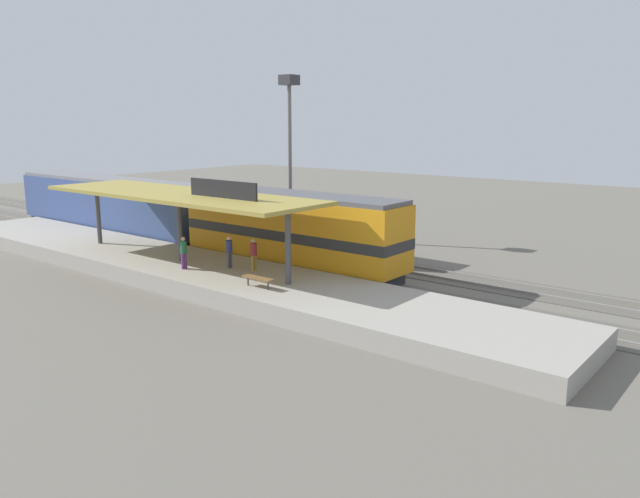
{
  "coord_description": "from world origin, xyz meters",
  "views": [
    {
      "loc": [
        -26.08,
        -27.12,
        8.6
      ],
      "look_at": [
        -1.38,
        -7.36,
        2.0
      ],
      "focal_mm": 34.81,
      "sensor_mm": 36.0,
      "label": 1
    }
  ],
  "objects_px": {
    "person_walking": "(254,253)",
    "locomotive": "(291,231)",
    "platform_bench": "(258,278)",
    "freight_car": "(299,222)",
    "person_waiting": "(229,250)",
    "passenger_carriage_single": "(110,206)",
    "light_mast": "(290,123)",
    "person_boarding": "(184,251)"
  },
  "relations": [
    {
      "from": "person_walking",
      "to": "locomotive",
      "type": "bearing_deg",
      "value": 10.62
    },
    {
      "from": "platform_bench",
      "to": "locomotive",
      "type": "height_order",
      "value": "locomotive"
    },
    {
      "from": "locomotive",
      "to": "freight_car",
      "type": "distance_m",
      "value": 5.71
    },
    {
      "from": "locomotive",
      "to": "person_waiting",
      "type": "distance_m",
      "value": 4.2
    },
    {
      "from": "passenger_carriage_single",
      "to": "person_waiting",
      "type": "relative_size",
      "value": 11.7
    },
    {
      "from": "passenger_carriage_single",
      "to": "light_mast",
      "type": "distance_m",
      "value": 14.85
    },
    {
      "from": "freight_car",
      "to": "light_mast",
      "type": "relative_size",
      "value": 1.03
    },
    {
      "from": "locomotive",
      "to": "person_walking",
      "type": "distance_m",
      "value": 3.87
    },
    {
      "from": "platform_bench",
      "to": "person_boarding",
      "type": "relative_size",
      "value": 0.99
    },
    {
      "from": "platform_bench",
      "to": "locomotive",
      "type": "distance_m",
      "value": 6.87
    },
    {
      "from": "passenger_carriage_single",
      "to": "light_mast",
      "type": "height_order",
      "value": "light_mast"
    },
    {
      "from": "locomotive",
      "to": "passenger_carriage_single",
      "type": "bearing_deg",
      "value": 90.0
    },
    {
      "from": "passenger_carriage_single",
      "to": "light_mast",
      "type": "relative_size",
      "value": 1.71
    },
    {
      "from": "platform_bench",
      "to": "freight_car",
      "type": "distance_m",
      "value": 12.46
    },
    {
      "from": "person_waiting",
      "to": "person_walking",
      "type": "xyz_separation_m",
      "value": [
        0.32,
        -1.49,
        0.0
      ]
    },
    {
      "from": "platform_bench",
      "to": "locomotive",
      "type": "relative_size",
      "value": 0.12
    },
    {
      "from": "freight_car",
      "to": "person_walking",
      "type": "relative_size",
      "value": 7.02
    },
    {
      "from": "person_waiting",
      "to": "freight_car",
      "type": "bearing_deg",
      "value": 16.49
    },
    {
      "from": "platform_bench",
      "to": "person_waiting",
      "type": "bearing_deg",
      "value": 64.16
    },
    {
      "from": "person_walking",
      "to": "person_waiting",
      "type": "bearing_deg",
      "value": 102.12
    },
    {
      "from": "person_boarding",
      "to": "platform_bench",
      "type": "bearing_deg",
      "value": -92.89
    },
    {
      "from": "passenger_carriage_single",
      "to": "person_boarding",
      "type": "xyz_separation_m",
      "value": [
        -5.71,
        -15.49,
        -0.46
      ]
    },
    {
      "from": "platform_bench",
      "to": "person_walking",
      "type": "xyz_separation_m",
      "value": [
        2.24,
        2.47,
        0.51
      ]
    },
    {
      "from": "platform_bench",
      "to": "person_waiting",
      "type": "relative_size",
      "value": 0.99
    },
    {
      "from": "freight_car",
      "to": "person_waiting",
      "type": "height_order",
      "value": "freight_car"
    },
    {
      "from": "passenger_carriage_single",
      "to": "platform_bench",
      "type": "bearing_deg",
      "value": -105.82
    },
    {
      "from": "platform_bench",
      "to": "person_boarding",
      "type": "bearing_deg",
      "value": 87.11
    },
    {
      "from": "person_waiting",
      "to": "light_mast",
      "type": "bearing_deg",
      "value": 27.33
    },
    {
      "from": "freight_car",
      "to": "person_waiting",
      "type": "relative_size",
      "value": 7.02
    },
    {
      "from": "person_boarding",
      "to": "freight_car",
      "type": "bearing_deg",
      "value": 4.7
    },
    {
      "from": "freight_car",
      "to": "person_walking",
      "type": "xyz_separation_m",
      "value": [
        -8.36,
        -4.06,
        -0.12
      ]
    },
    {
      "from": "person_boarding",
      "to": "locomotive",
      "type": "bearing_deg",
      "value": -23.69
    },
    {
      "from": "light_mast",
      "to": "person_waiting",
      "type": "distance_m",
      "value": 14.89
    },
    {
      "from": "platform_bench",
      "to": "person_walking",
      "type": "distance_m",
      "value": 3.37
    },
    {
      "from": "platform_bench",
      "to": "locomotive",
      "type": "xyz_separation_m",
      "value": [
        6.0,
        3.17,
        1.07
      ]
    },
    {
      "from": "person_walking",
      "to": "person_boarding",
      "type": "distance_m",
      "value": 3.76
    },
    {
      "from": "light_mast",
      "to": "locomotive",
      "type": "bearing_deg",
      "value": -138.4
    },
    {
      "from": "platform_bench",
      "to": "person_boarding",
      "type": "xyz_separation_m",
      "value": [
        0.29,
        5.68,
        0.51
      ]
    },
    {
      "from": "platform_bench",
      "to": "person_waiting",
      "type": "distance_m",
      "value": 4.43
    },
    {
      "from": "locomotive",
      "to": "person_boarding",
      "type": "xyz_separation_m",
      "value": [
        -5.71,
        2.51,
        -0.56
      ]
    },
    {
      "from": "person_walking",
      "to": "passenger_carriage_single",
      "type": "bearing_deg",
      "value": 78.62
    },
    {
      "from": "locomotive",
      "to": "person_waiting",
      "type": "bearing_deg",
      "value": 169.13
    }
  ]
}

